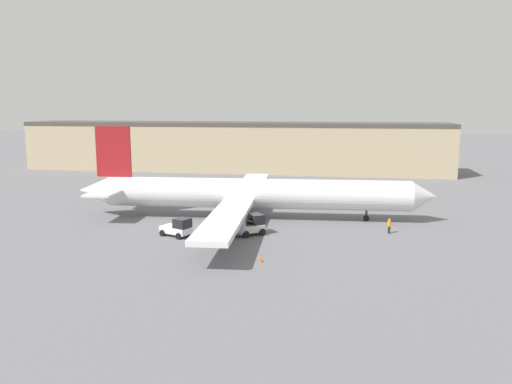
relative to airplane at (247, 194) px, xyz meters
The scene contains 7 objects.
ground_plane 3.14m from the airplane, ahead, with size 400.00×400.00×0.00m, color slate.
terminal_building 45.52m from the airplane, 104.69° to the left, with size 87.14×11.90×10.08m.
airplane is the anchor object (origin of this frame).
ground_crew_worker 16.91m from the airplane, 15.70° to the right, with size 0.35×0.35×1.61m.
baggage_tug 11.19m from the airplane, 119.85° to the right, with size 3.64×2.95×1.98m.
belt_loader_truck 7.97m from the airplane, 75.95° to the right, with size 3.46×3.37×2.14m.
safety_cone_near 17.39m from the airplane, 75.39° to the right, with size 0.36×0.36×0.55m.
Camera 1 is at (10.02, -57.60, 13.28)m, focal length 35.00 mm.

